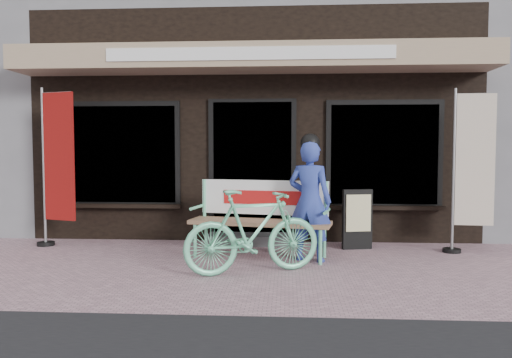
# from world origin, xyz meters

# --- Properties ---
(ground) EXTENTS (70.00, 70.00, 0.00)m
(ground) POSITION_xyz_m (0.00, 0.00, 0.00)
(ground) COLOR #B48995
(ground) RESTS_ON ground
(storefront) EXTENTS (7.00, 6.77, 6.00)m
(storefront) POSITION_xyz_m (0.00, 4.96, 2.99)
(storefront) COLOR black
(storefront) RESTS_ON ground
(bench) EXTENTS (1.92, 0.82, 1.01)m
(bench) POSITION_xyz_m (0.20, 0.93, 0.59)
(bench) COLOR #6FDAA7
(bench) RESTS_ON ground
(person) EXTENTS (0.65, 0.54, 1.63)m
(person) POSITION_xyz_m (0.83, 0.69, 0.80)
(person) COLOR #2E409F
(person) RESTS_ON ground
(bicycle) EXTENTS (1.68, 1.03, 0.98)m
(bicycle) POSITION_xyz_m (0.15, -0.01, 0.49)
(bicycle) COLOR #6FDAA7
(bicycle) RESTS_ON ground
(nobori_red) EXTENTS (0.69, 0.34, 2.33)m
(nobori_red) POSITION_xyz_m (-2.82, 1.38, 1.20)
(nobori_red) COLOR gray
(nobori_red) RESTS_ON ground
(nobori_cream) EXTENTS (0.67, 0.27, 2.26)m
(nobori_cream) POSITION_xyz_m (3.06, 1.31, 1.17)
(nobori_cream) COLOR gray
(nobori_cream) RESTS_ON ground
(menu_stand) EXTENTS (0.44, 0.18, 0.86)m
(menu_stand) POSITION_xyz_m (1.54, 1.47, 0.44)
(menu_stand) COLOR black
(menu_stand) RESTS_ON ground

